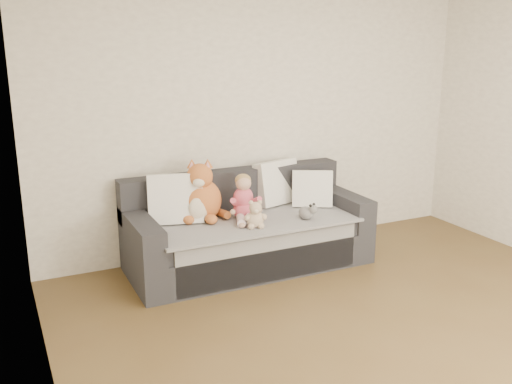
# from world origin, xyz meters

# --- Properties ---
(room_shell) EXTENTS (5.00, 5.00, 5.00)m
(room_shell) POSITION_xyz_m (0.00, 0.42, 1.30)
(room_shell) COLOR brown
(room_shell) RESTS_ON ground
(sofa) EXTENTS (2.20, 0.94, 0.85)m
(sofa) POSITION_xyz_m (-0.38, 2.06, 0.31)
(sofa) COLOR #242429
(sofa) RESTS_ON ground
(cushion_left) EXTENTS (0.52, 0.33, 0.45)m
(cushion_left) POSITION_xyz_m (-1.02, 2.17, 0.69)
(cushion_left) COLOR white
(cushion_left) RESTS_ON sofa
(cushion_right_back) EXTENTS (0.51, 0.33, 0.44)m
(cushion_right_back) POSITION_xyz_m (0.06, 2.32, 0.69)
(cushion_right_back) COLOR white
(cushion_right_back) RESTS_ON sofa
(cushion_right_front) EXTENTS (0.42, 0.33, 0.36)m
(cushion_right_front) POSITION_xyz_m (0.33, 2.09, 0.65)
(cushion_right_front) COLOR white
(cushion_right_front) RESTS_ON sofa
(toddler) EXTENTS (0.29, 0.42, 0.42)m
(toddler) POSITION_xyz_m (-0.43, 2.00, 0.65)
(toddler) COLOR #E65851
(toddler) RESTS_ON sofa
(plush_cat) EXTENTS (0.44, 0.41, 0.58)m
(plush_cat) POSITION_xyz_m (-0.79, 2.15, 0.69)
(plush_cat) COLOR #C6712C
(plush_cat) RESTS_ON sofa
(teddy_bear) EXTENTS (0.19, 0.15, 0.25)m
(teddy_bear) POSITION_xyz_m (-0.45, 1.73, 0.57)
(teddy_bear) COLOR tan
(teddy_bear) RESTS_ON sofa
(plush_cow) EXTENTS (0.13, 0.19, 0.16)m
(plush_cow) POSITION_xyz_m (0.08, 1.75, 0.54)
(plush_cow) COLOR white
(plush_cow) RESTS_ON sofa
(sippy_cup) EXTENTS (0.10, 0.08, 0.11)m
(sippy_cup) POSITION_xyz_m (-0.45, 1.74, 0.53)
(sippy_cup) COLOR purple
(sippy_cup) RESTS_ON sofa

